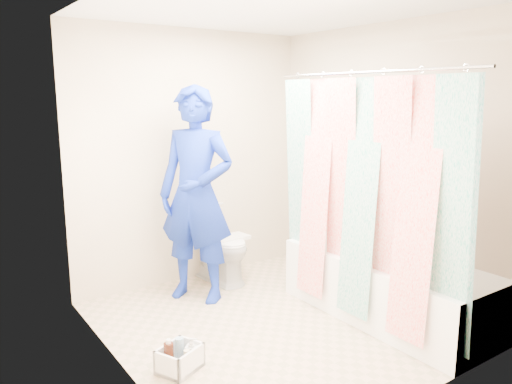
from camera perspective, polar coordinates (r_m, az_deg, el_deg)
floor at (r=4.11m, az=1.77°, el=-14.82°), size 2.60×2.60×0.00m
ceiling at (r=3.75m, az=2.00°, el=20.36°), size 2.40×2.60×0.02m
wall_back at (r=4.84m, az=-7.38°, el=3.91°), size 2.40×0.02×2.40m
wall_front at (r=2.83m, az=17.81°, el=-1.55°), size 2.40×0.02×2.40m
wall_left at (r=3.19m, az=-15.69°, el=-0.07°), size 0.02×2.60×2.40m
wall_right at (r=4.56m, az=14.08°, el=3.24°), size 0.02×2.60×2.40m
bathtub at (r=4.26m, az=14.69°, el=-10.30°), size 0.70×1.75×0.50m
curtain_rod at (r=3.73m, az=12.59°, el=13.20°), size 0.02×1.90×0.02m
shower_curtain at (r=3.81m, az=12.01°, el=-0.90°), size 0.06×1.75×1.80m
toilet at (r=4.90m, az=-4.28°, el=-5.83°), size 0.49×0.77×0.75m
tank_lid at (r=4.79m, az=-3.44°, el=-5.41°), size 0.48×0.24×0.03m
tank_internals at (r=4.94m, az=-6.10°, el=-1.36°), size 0.18×0.06×0.24m
plumber at (r=4.35m, az=-6.84°, el=-0.33°), size 0.77×0.82×1.88m
cleaning_caddy at (r=3.51m, az=-8.61°, el=-18.32°), size 0.34×0.31×0.21m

